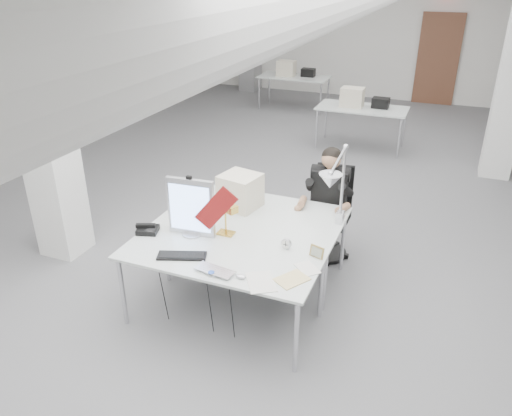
% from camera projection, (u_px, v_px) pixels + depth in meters
% --- Properties ---
extents(room_shell, '(10.04, 14.04, 3.24)m').
position_uv_depth(room_shell, '(312.00, 87.00, 6.25)').
color(room_shell, '#59595B').
rests_on(room_shell, ground).
extents(desk_main, '(1.80, 0.90, 0.02)m').
position_uv_depth(desk_main, '(222.00, 254.00, 4.48)').
color(desk_main, silver).
rests_on(desk_main, room_shell).
extents(desk_second, '(1.80, 0.90, 0.02)m').
position_uv_depth(desk_second, '(258.00, 212.00, 5.23)').
color(desk_second, silver).
rests_on(desk_second, room_shell).
extents(bg_desk_a, '(1.60, 0.80, 0.02)m').
position_uv_depth(bg_desk_a, '(362.00, 108.00, 9.00)').
color(bg_desk_a, silver).
rests_on(bg_desk_a, room_shell).
extents(bg_desk_b, '(1.60, 0.80, 0.02)m').
position_uv_depth(bg_desk_b, '(294.00, 77.00, 11.50)').
color(bg_desk_b, silver).
rests_on(bg_desk_b, room_shell).
extents(filing_cabinet, '(0.45, 0.55, 1.20)m').
position_uv_depth(filing_cabinet, '(250.00, 67.00, 13.34)').
color(filing_cabinet, gray).
rests_on(filing_cabinet, room_shell).
extents(office_chair, '(0.51, 0.51, 0.94)m').
position_uv_depth(office_chair, '(328.00, 219.00, 5.68)').
color(office_chair, black).
rests_on(office_chair, room_shell).
extents(seated_person, '(0.56, 0.67, 0.94)m').
position_uv_depth(seated_person, '(329.00, 186.00, 5.45)').
color(seated_person, black).
rests_on(seated_person, office_chair).
extents(monitor, '(0.46, 0.08, 0.57)m').
position_uv_depth(monitor, '(191.00, 207.00, 4.66)').
color(monitor, '#B1B1B6').
rests_on(monitor, desk_main).
extents(pennant, '(0.42, 0.08, 0.46)m').
position_uv_depth(pennant, '(216.00, 208.00, 4.51)').
color(pennant, maroon).
rests_on(pennant, monitor).
extents(keyboard, '(0.45, 0.28, 0.02)m').
position_uv_depth(keyboard, '(182.00, 256.00, 4.41)').
color(keyboard, black).
rests_on(keyboard, desk_main).
extents(laptop, '(0.37, 0.27, 0.03)m').
position_uv_depth(laptop, '(211.00, 274.00, 4.15)').
color(laptop, silver).
rests_on(laptop, desk_main).
extents(mouse, '(0.09, 0.06, 0.03)m').
position_uv_depth(mouse, '(241.00, 276.00, 4.11)').
color(mouse, silver).
rests_on(mouse, desk_main).
extents(bankers_lamp, '(0.33, 0.24, 0.35)m').
position_uv_depth(bankers_lamp, '(226.00, 218.00, 4.71)').
color(bankers_lamp, gold).
rests_on(bankers_lamp, desk_main).
extents(desk_phone, '(0.24, 0.23, 0.05)m').
position_uv_depth(desk_phone, '(148.00, 230.00, 4.81)').
color(desk_phone, black).
rests_on(desk_phone, desk_main).
extents(picture_frame_left, '(0.13, 0.05, 0.10)m').
position_uv_depth(picture_frame_left, '(176.00, 224.00, 4.86)').
color(picture_frame_left, '#A57047').
rests_on(picture_frame_left, desk_main).
extents(picture_frame_right, '(0.14, 0.08, 0.11)m').
position_uv_depth(picture_frame_right, '(317.00, 252.00, 4.39)').
color(picture_frame_right, '#9F8244').
rests_on(picture_frame_right, desk_main).
extents(desk_clock, '(0.10, 0.04, 0.10)m').
position_uv_depth(desk_clock, '(286.00, 244.00, 4.52)').
color(desk_clock, silver).
rests_on(desk_clock, desk_main).
extents(paper_stack_a, '(0.35, 0.38, 0.01)m').
position_uv_depth(paper_stack_a, '(261.00, 282.00, 4.06)').
color(paper_stack_a, silver).
rests_on(paper_stack_a, desk_main).
extents(paper_stack_b, '(0.30, 0.33, 0.01)m').
position_uv_depth(paper_stack_b, '(292.00, 279.00, 4.09)').
color(paper_stack_b, '#D2BB7D').
rests_on(paper_stack_b, desk_main).
extents(paper_stack_c, '(0.26, 0.26, 0.01)m').
position_uv_depth(paper_stack_c, '(307.00, 268.00, 4.24)').
color(paper_stack_c, silver).
rests_on(paper_stack_c, desk_main).
extents(beige_monitor, '(0.45, 0.43, 0.36)m').
position_uv_depth(beige_monitor, '(240.00, 191.00, 5.25)').
color(beige_monitor, beige).
rests_on(beige_monitor, desk_second).
extents(architect_lamp, '(0.43, 0.77, 0.93)m').
position_uv_depth(architect_lamp, '(337.00, 190.00, 4.58)').
color(architect_lamp, silver).
rests_on(architect_lamp, desk_second).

